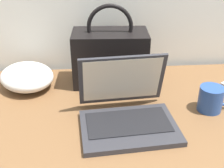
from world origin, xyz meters
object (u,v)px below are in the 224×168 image
at_px(cushion, 27,76).
at_px(handbag, 110,56).
at_px(laptop, 126,110).
at_px(coffee_mug, 212,99).

bearing_deg(cushion, handbag, 2.48).
relative_size(laptop, cushion, 1.35).
relative_size(handbag, cushion, 1.37).
bearing_deg(cushion, laptop, -36.35).
distance_m(coffee_mug, cushion, 0.72).
bearing_deg(coffee_mug, handbag, 144.30).
height_order(coffee_mug, handbag, handbag).
distance_m(handbag, cushion, 0.35).
bearing_deg(laptop, coffee_mug, 8.16).
distance_m(laptop, handbag, 0.30).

